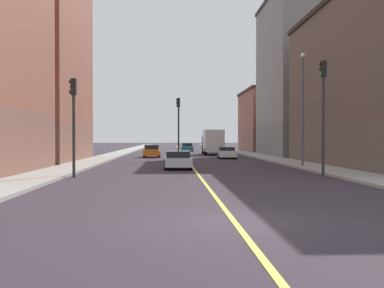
{
  "coord_description": "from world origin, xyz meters",
  "views": [
    {
      "loc": [
        -1.65,
        -11.97,
        2.17
      ],
      "look_at": [
        1.21,
        48.85,
        1.38
      ],
      "focal_mm": 43.15,
      "sensor_mm": 36.0,
      "label": 1
    }
  ],
  "objects_px": {
    "car_white": "(227,153)",
    "box_truck": "(213,142)",
    "building_left_mid": "(307,77)",
    "car_orange": "(152,151)",
    "building_left_far": "(275,121)",
    "traffic_light_median_far": "(178,120)",
    "car_teal": "(187,147)",
    "traffic_light_right_near": "(73,113)",
    "traffic_light_left_near": "(323,102)",
    "street_lamp_left_near": "(303,99)",
    "building_right_midblock": "(26,42)",
    "car_silver": "(178,160)"
  },
  "relations": [
    {
      "from": "car_white",
      "to": "box_truck",
      "type": "relative_size",
      "value": 0.63
    },
    {
      "from": "building_left_mid",
      "to": "box_truck",
      "type": "distance_m",
      "value": 14.28
    },
    {
      "from": "building_left_mid",
      "to": "box_truck",
      "type": "bearing_deg",
      "value": 158.78
    },
    {
      "from": "building_left_mid",
      "to": "car_orange",
      "type": "height_order",
      "value": "building_left_mid"
    },
    {
      "from": "building_left_far",
      "to": "traffic_light_median_far",
      "type": "bearing_deg",
      "value": -119.86
    },
    {
      "from": "building_left_far",
      "to": "car_teal",
      "type": "xyz_separation_m",
      "value": [
        -13.82,
        3.52,
        -4.21
      ]
    },
    {
      "from": "building_left_far",
      "to": "traffic_light_right_near",
      "type": "relative_size",
      "value": 2.78
    },
    {
      "from": "car_orange",
      "to": "traffic_light_median_far",
      "type": "bearing_deg",
      "value": -69.14
    },
    {
      "from": "car_orange",
      "to": "car_teal",
      "type": "height_order",
      "value": "car_orange"
    },
    {
      "from": "traffic_light_left_near",
      "to": "street_lamp_left_near",
      "type": "distance_m",
      "value": 7.58
    },
    {
      "from": "car_orange",
      "to": "building_left_far",
      "type": "bearing_deg",
      "value": 47.02
    },
    {
      "from": "street_lamp_left_near",
      "to": "car_orange",
      "type": "relative_size",
      "value": 1.98
    },
    {
      "from": "building_left_mid",
      "to": "car_white",
      "type": "bearing_deg",
      "value": -148.32
    },
    {
      "from": "building_right_midblock",
      "to": "car_white",
      "type": "height_order",
      "value": "building_right_midblock"
    },
    {
      "from": "traffic_light_median_far",
      "to": "street_lamp_left_near",
      "type": "xyz_separation_m",
      "value": [
        8.82,
        -11.69,
        1.11
      ]
    },
    {
      "from": "traffic_light_right_near",
      "to": "car_silver",
      "type": "bearing_deg",
      "value": 48.87
    },
    {
      "from": "building_left_far",
      "to": "car_silver",
      "type": "distance_m",
      "value": 43.34
    },
    {
      "from": "car_silver",
      "to": "box_truck",
      "type": "xyz_separation_m",
      "value": [
        4.98,
        27.27,
        1.07
      ]
    },
    {
      "from": "building_left_mid",
      "to": "car_teal",
      "type": "height_order",
      "value": "building_left_mid"
    },
    {
      "from": "building_left_far",
      "to": "traffic_light_left_near",
      "type": "bearing_deg",
      "value": -99.73
    },
    {
      "from": "traffic_light_median_far",
      "to": "traffic_light_right_near",
      "type": "bearing_deg",
      "value": -107.65
    },
    {
      "from": "traffic_light_right_near",
      "to": "box_truck",
      "type": "bearing_deg",
      "value": 72.33
    },
    {
      "from": "traffic_light_right_near",
      "to": "street_lamp_left_near",
      "type": "relative_size",
      "value": 0.66
    },
    {
      "from": "building_left_mid",
      "to": "car_white",
      "type": "relative_size",
      "value": 4.34
    },
    {
      "from": "street_lamp_left_near",
      "to": "car_silver",
      "type": "height_order",
      "value": "street_lamp_left_near"
    },
    {
      "from": "building_right_midblock",
      "to": "traffic_light_right_near",
      "type": "xyz_separation_m",
      "value": [
        7.97,
        -17.63,
        -7.46
      ]
    },
    {
      "from": "traffic_light_left_near",
      "to": "car_teal",
      "type": "relative_size",
      "value": 1.54
    },
    {
      "from": "street_lamp_left_near",
      "to": "box_truck",
      "type": "height_order",
      "value": "street_lamp_left_near"
    },
    {
      "from": "building_left_far",
      "to": "car_teal",
      "type": "bearing_deg",
      "value": 165.72
    },
    {
      "from": "traffic_light_median_far",
      "to": "box_truck",
      "type": "xyz_separation_m",
      "value": [
        4.72,
        14.79,
        -2.23
      ]
    },
    {
      "from": "traffic_light_left_near",
      "to": "car_silver",
      "type": "height_order",
      "value": "traffic_light_left_near"
    },
    {
      "from": "building_left_far",
      "to": "car_orange",
      "type": "relative_size",
      "value": 3.65
    },
    {
      "from": "building_right_midblock",
      "to": "box_truck",
      "type": "bearing_deg",
      "value": 40.99
    },
    {
      "from": "traffic_light_right_near",
      "to": "box_truck",
      "type": "distance_m",
      "value": 35.68
    },
    {
      "from": "building_left_far",
      "to": "car_silver",
      "type": "relative_size",
      "value": 3.74
    },
    {
      "from": "car_silver",
      "to": "car_teal",
      "type": "distance_m",
      "value": 43.6
    },
    {
      "from": "street_lamp_left_near",
      "to": "car_teal",
      "type": "relative_size",
      "value": 1.94
    },
    {
      "from": "car_silver",
      "to": "car_teal",
      "type": "bearing_deg",
      "value": 87.04
    },
    {
      "from": "traffic_light_left_near",
      "to": "car_white",
      "type": "relative_size",
      "value": 1.47
    },
    {
      "from": "car_white",
      "to": "building_left_far",
      "type": "bearing_deg",
      "value": 65.8
    },
    {
      "from": "building_left_mid",
      "to": "car_teal",
      "type": "distance_m",
      "value": 26.34
    },
    {
      "from": "car_orange",
      "to": "box_truck",
      "type": "distance_m",
      "value": 10.56
    },
    {
      "from": "car_teal",
      "to": "box_truck",
      "type": "height_order",
      "value": "box_truck"
    },
    {
      "from": "box_truck",
      "to": "car_white",
      "type": "bearing_deg",
      "value": -87.45
    },
    {
      "from": "traffic_light_median_far",
      "to": "car_silver",
      "type": "height_order",
      "value": "traffic_light_median_far"
    },
    {
      "from": "traffic_light_left_near",
      "to": "car_silver",
      "type": "xyz_separation_m",
      "value": [
        -8.07,
        6.67,
        -3.56
      ]
    },
    {
      "from": "car_teal",
      "to": "building_left_mid",
      "type": "bearing_deg",
      "value": -56.1
    },
    {
      "from": "street_lamp_left_near",
      "to": "building_right_midblock",
      "type": "bearing_deg",
      "value": 156.05
    },
    {
      "from": "car_teal",
      "to": "traffic_light_right_near",
      "type": "bearing_deg",
      "value": -99.14
    },
    {
      "from": "traffic_light_left_near",
      "to": "traffic_light_median_far",
      "type": "bearing_deg",
      "value": 112.16
    }
  ]
}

